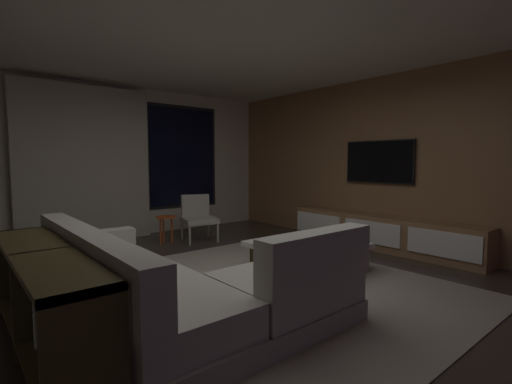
% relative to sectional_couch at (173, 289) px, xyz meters
% --- Properties ---
extents(floor, '(9.20, 9.20, 0.00)m').
position_rel_sectional_couch_xyz_m(floor, '(0.91, 0.23, -0.29)').
color(floor, '#332B26').
extents(back_wall_with_window, '(6.60, 0.30, 2.70)m').
position_rel_sectional_couch_xyz_m(back_wall_with_window, '(0.85, 3.85, 1.05)').
color(back_wall_with_window, beige).
rests_on(back_wall_with_window, floor).
extents(media_wall, '(0.12, 7.80, 2.70)m').
position_rel_sectional_couch_xyz_m(media_wall, '(3.97, 0.23, 1.06)').
color(media_wall, '#8E6642').
rests_on(media_wall, floor).
extents(ceiling, '(8.20, 8.20, 0.00)m').
position_rel_sectional_couch_xyz_m(ceiling, '(0.91, 0.23, 2.41)').
color(ceiling, beige).
extents(area_rug, '(3.20, 3.80, 0.01)m').
position_rel_sectional_couch_xyz_m(area_rug, '(1.26, 0.13, -0.28)').
color(area_rug, gray).
rests_on(area_rug, floor).
extents(sectional_couch, '(1.98, 2.50, 0.82)m').
position_rel_sectional_couch_xyz_m(sectional_couch, '(0.00, 0.00, 0.00)').
color(sectional_couch, gray).
rests_on(sectional_couch, floor).
extents(coffee_table, '(1.16, 1.16, 0.36)m').
position_rel_sectional_couch_xyz_m(coffee_table, '(1.96, 0.28, -0.10)').
color(coffee_table, '#41361B').
rests_on(coffee_table, floor).
extents(book_stack_on_coffee_table, '(0.27, 0.21, 0.08)m').
position_rel_sectional_couch_xyz_m(book_stack_on_coffee_table, '(1.91, 0.19, 0.11)').
color(book_stack_on_coffee_table, '#C7D577').
rests_on(book_stack_on_coffee_table, coffee_table).
extents(accent_chair_near_window, '(0.66, 0.68, 0.78)m').
position_rel_sectional_couch_xyz_m(accent_chair_near_window, '(1.87, 2.70, 0.14)').
color(accent_chair_near_window, '#B2ADA0').
rests_on(accent_chair_near_window, floor).
extents(side_stool, '(0.32, 0.32, 0.46)m').
position_rel_sectional_couch_xyz_m(side_stool, '(1.31, 2.79, 0.08)').
color(side_stool, '#BF4C1E').
rests_on(side_stool, floor).
extents(media_console, '(0.46, 3.10, 0.52)m').
position_rel_sectional_couch_xyz_m(media_console, '(3.68, 0.28, -0.04)').
color(media_console, '#8E6642').
rests_on(media_console, floor).
extents(mounted_tv, '(0.05, 1.17, 0.68)m').
position_rel_sectional_couch_xyz_m(mounted_tv, '(3.86, 0.48, 1.06)').
color(mounted_tv, black).
extents(console_table_behind_couch, '(0.40, 2.10, 0.74)m').
position_rel_sectional_couch_xyz_m(console_table_behind_couch, '(-0.91, 0.13, 0.12)').
color(console_table_behind_couch, '#41361B').
rests_on(console_table_behind_couch, floor).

